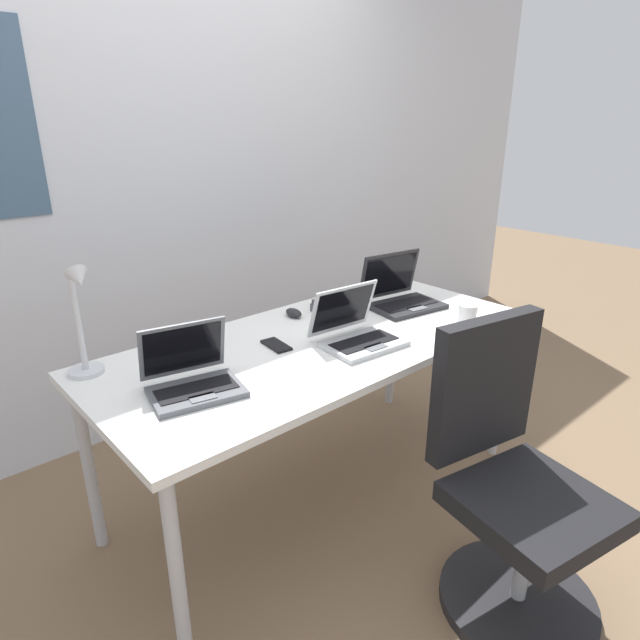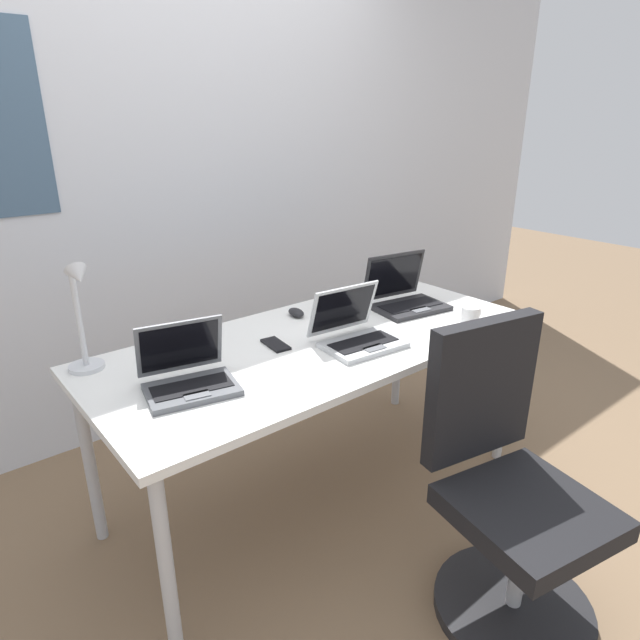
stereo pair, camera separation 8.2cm
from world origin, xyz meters
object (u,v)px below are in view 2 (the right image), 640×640
object	(u,v)px
laptop_center	(188,376)
book_stack	(337,306)
desk_lamp	(81,318)
laptop_near_mouse	(405,297)
computer_mouse	(296,313)
coffee_mug	(470,317)
office_chair	(508,501)
laptop_front_left	(357,333)
cell_phone	(276,344)

from	to	relation	value
laptop_center	book_stack	bearing A→B (deg)	15.77
desk_lamp	laptop_near_mouse	bearing A→B (deg)	-9.69
desk_lamp	computer_mouse	xyz separation A→B (m)	(0.88, -0.01, -0.18)
book_stack	coffee_mug	size ratio (longest dim) A/B	1.69
laptop_near_mouse	book_stack	bearing A→B (deg)	152.75
laptop_center	book_stack	size ratio (longest dim) A/B	1.72
office_chair	coffee_mug	bearing A→B (deg)	49.45
computer_mouse	coffee_mug	xyz separation A→B (m)	(0.49, -0.56, 0.03)
computer_mouse	desk_lamp	bearing A→B (deg)	-173.48
desk_lamp	laptop_near_mouse	size ratio (longest dim) A/B	1.12
laptop_front_left	laptop_near_mouse	bearing A→B (deg)	20.68
cell_phone	book_stack	bearing A→B (deg)	23.69
laptop_center	laptop_near_mouse	distance (m)	1.13
desk_lamp	cell_phone	distance (m)	0.69
computer_mouse	office_chair	distance (m)	1.13
office_chair	laptop_center	bearing A→B (deg)	133.22
desk_lamp	laptop_front_left	bearing A→B (deg)	-24.64
desk_lamp	office_chair	world-z (taller)	desk_lamp
computer_mouse	office_chair	world-z (taller)	office_chair
coffee_mug	office_chair	size ratio (longest dim) A/B	0.12
office_chair	computer_mouse	bearing A→B (deg)	92.53
laptop_front_left	laptop_center	xyz separation A→B (m)	(-0.67, 0.08, -0.00)
book_stack	coffee_mug	world-z (taller)	coffee_mug
coffee_mug	office_chair	xyz separation A→B (m)	(-0.44, -0.51, -0.39)
desk_lamp	cell_phone	world-z (taller)	desk_lamp
laptop_front_left	computer_mouse	distance (m)	0.39
computer_mouse	laptop_near_mouse	bearing A→B (deg)	-18.15
laptop_front_left	office_chair	distance (m)	0.78
book_stack	coffee_mug	xyz separation A→B (m)	(0.31, -0.49, 0.02)
laptop_near_mouse	cell_phone	size ratio (longest dim) A/B	2.63
laptop_near_mouse	computer_mouse	bearing A→B (deg)	154.62
computer_mouse	office_chair	xyz separation A→B (m)	(0.05, -1.07, -0.36)
laptop_front_left	book_stack	distance (m)	0.37
laptop_center	cell_phone	xyz separation A→B (m)	(0.41, 0.10, -0.04)
laptop_front_left	laptop_near_mouse	world-z (taller)	laptop_near_mouse
computer_mouse	cell_phone	xyz separation A→B (m)	(-0.26, -0.21, -0.01)
desk_lamp	office_chair	size ratio (longest dim) A/B	0.41
laptop_near_mouse	computer_mouse	distance (m)	0.51
office_chair	laptop_front_left	bearing A→B (deg)	94.14
desk_lamp	computer_mouse	size ratio (longest dim) A/B	4.17
laptop_center	cell_phone	bearing A→B (deg)	13.86
laptop_front_left	coffee_mug	bearing A→B (deg)	-18.85
laptop_near_mouse	book_stack	distance (m)	0.32
laptop_front_left	cell_phone	size ratio (longest dim) A/B	2.36
laptop_front_left	cell_phone	distance (m)	0.32
laptop_near_mouse	computer_mouse	xyz separation A→B (m)	(-0.46, 0.22, -0.03)
cell_phone	book_stack	xyz separation A→B (m)	(0.43, 0.14, 0.02)
laptop_front_left	cell_phone	bearing A→B (deg)	144.12
computer_mouse	coffee_mug	bearing A→B (deg)	-41.72
computer_mouse	book_stack	bearing A→B (deg)	-15.01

